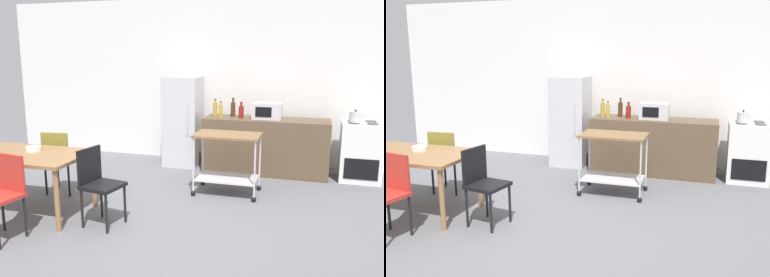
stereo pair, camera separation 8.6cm
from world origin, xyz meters
TOP-DOWN VIEW (x-y plane):
  - ground_plane at (0.00, 0.00)m, footprint 12.00×12.00m
  - back_wall at (0.00, 3.20)m, footprint 8.40×0.12m
  - kitchen_counter at (0.90, 2.60)m, footprint 2.00×0.64m
  - dining_table at (-1.69, 0.02)m, footprint 1.50×0.90m
  - chair_black at (-0.66, -0.07)m, footprint 0.46×0.46m
  - chair_olive at (-1.71, 0.72)m, footprint 0.45×0.45m
  - chair_red at (-1.43, -0.67)m, footprint 0.46×0.46m
  - stove_oven at (2.35, 2.62)m, footprint 0.60×0.61m
  - refrigerator at (-0.55, 2.70)m, footprint 0.60×0.63m
  - kitchen_cart at (0.52, 1.41)m, footprint 0.91×0.57m
  - bottle_vinegar at (0.03, 2.67)m, footprint 0.07×0.07m
  - bottle_sesame_oil at (0.16, 2.52)m, footprint 0.06×0.06m
  - bottle_wine at (0.33, 2.68)m, footprint 0.08×0.08m
  - bottle_hot_sauce at (0.49, 2.55)m, footprint 0.08×0.08m
  - microwave at (0.91, 2.60)m, footprint 0.46×0.35m
  - fruit_bowl at (-1.66, 0.13)m, footprint 0.19×0.19m
  - kettle at (2.23, 2.52)m, footprint 0.24×0.17m

SIDE VIEW (x-z plane):
  - ground_plane at x=0.00m, z-range 0.00..0.00m
  - kitchen_counter at x=0.90m, z-range 0.00..0.90m
  - stove_oven at x=2.35m, z-range -0.01..0.91m
  - chair_black at x=-0.66m, z-range 0.07..0.96m
  - chair_olive at x=-1.71m, z-range 0.07..0.96m
  - chair_red at x=-1.43m, z-range 0.07..0.96m
  - kitchen_cart at x=0.52m, z-range 0.15..1.00m
  - dining_table at x=-1.69m, z-range 0.30..1.05m
  - refrigerator at x=-0.55m, z-range 0.00..1.55m
  - fruit_bowl at x=-1.66m, z-range 0.75..0.81m
  - kettle at x=2.23m, z-range 0.91..1.10m
  - bottle_hot_sauce at x=0.49m, z-range 0.88..1.14m
  - bottle_sesame_oil at x=0.16m, z-range 0.88..1.14m
  - bottle_vinegar at x=0.03m, z-range 0.88..1.16m
  - bottle_wine at x=0.33m, z-range 0.87..1.18m
  - microwave at x=0.91m, z-range 0.90..1.16m
  - back_wall at x=0.00m, z-range 0.00..2.90m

